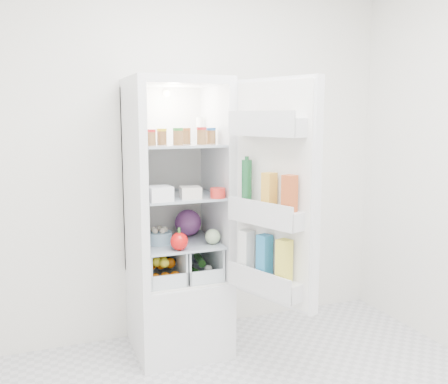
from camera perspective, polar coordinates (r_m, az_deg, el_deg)
name	(u,v)px	position (r m, az deg, el deg)	size (l,w,h in m)	color
room_walls	(298,109)	(2.18, 8.48, 9.37)	(3.02, 3.02, 2.61)	white
refrigerator	(176,251)	(3.38, -5.51, -6.72)	(0.60, 0.60, 1.80)	white
shelf_low	(178,242)	(3.31, -5.24, -5.74)	(0.49, 0.53, 0.01)	#9EACB9
shelf_mid	(178,196)	(3.24, -5.31, -0.43)	(0.49, 0.53, 0.01)	#9EACB9
shelf_top	(177,145)	(3.21, -5.39, 5.40)	(0.49, 0.53, 0.01)	#9EACB9
crisper_left	(161,263)	(3.31, -7.26, -8.09)	(0.23, 0.46, 0.22)	silver
crisper_right	(196,259)	(3.37, -3.19, -7.71)	(0.23, 0.46, 0.22)	silver
condiment_jars	(182,138)	(3.10, -4.84, 6.22)	(0.46, 0.16, 0.08)	#B21919
squeeze_bottle	(200,130)	(3.41, -2.78, 7.14)	(0.05, 0.05, 0.17)	white
tub_white	(159,194)	(3.01, -7.41, -0.19)	(0.14, 0.14, 0.09)	white
tub_cream	(190,192)	(3.09, -3.86, -0.05)	(0.12, 0.12, 0.07)	silver
tin_red	(218,193)	(3.09, -0.71, -0.11)	(0.09, 0.09, 0.06)	red
red_cabbage	(188,223)	(3.43, -4.13, -3.52)	(0.18, 0.18, 0.18)	#5C2162
bell_pepper	(179,241)	(3.07, -5.14, -5.64)	(0.11, 0.11, 0.11)	red
mushroom_bowl	(159,238)	(3.25, -7.40, -5.19)	(0.16, 0.16, 0.08)	#80A7BF
salad_bag	(213,237)	(3.21, -1.31, -5.12)	(0.10, 0.10, 0.10)	#9EB98B
citrus_pile	(163,268)	(3.26, -7.03, -8.65)	(0.20, 0.24, 0.16)	orange
veg_pile	(197,266)	(3.39, -3.09, -8.47)	(0.16, 0.30, 0.10)	#25501A
fridge_door	(273,199)	(2.87, 5.58, -0.76)	(0.35, 0.58, 1.30)	white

